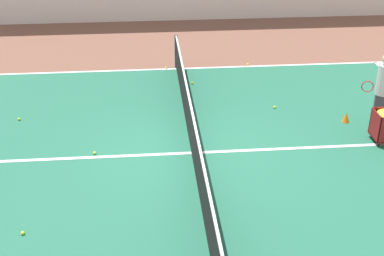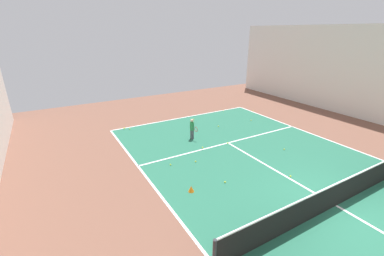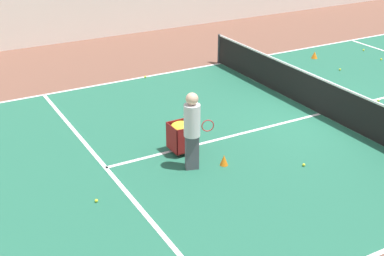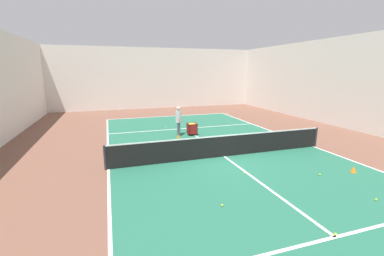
{
  "view_description": "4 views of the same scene",
  "coord_description": "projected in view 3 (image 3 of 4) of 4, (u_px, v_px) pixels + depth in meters",
  "views": [
    {
      "loc": [
        10.1,
        -0.91,
        5.83
      ],
      "look_at": [
        0.0,
        0.0,
        0.62
      ],
      "focal_mm": 50.0,
      "sensor_mm": 36.0,
      "label": 1
    },
    {
      "loc": [
        8.2,
        3.94,
        5.83
      ],
      "look_at": [
        1.42,
        -7.77,
        0.66
      ],
      "focal_mm": 24.0,
      "sensor_mm": 36.0,
      "label": 2
    },
    {
      "loc": [
        -10.1,
        9.69,
        5.83
      ],
      "look_at": [
        -0.96,
        4.57,
        0.99
      ],
      "focal_mm": 50.0,
      "sensor_mm": 36.0,
      "label": 3
    },
    {
      "loc": [
        -4.98,
        -10.36,
        3.93
      ],
      "look_at": [
        -0.15,
        4.4,
        0.44
      ],
      "focal_mm": 24.0,
      "sensor_mm": 36.0,
      "label": 4
    }
  ],
  "objects": [
    {
      "name": "ball_cart",
      "position": [
        182.0,
        132.0,
        12.45
      ],
      "size": [
        0.55,
        0.55,
        0.76
      ],
      "color": "maroon",
      "rests_on": "ground"
    },
    {
      "name": "training_cone_0",
      "position": [
        314.0,
        55.0,
        19.36
      ],
      "size": [
        0.23,
        0.23,
        0.25
      ],
      "primitive_type": "cone",
      "color": "orange",
      "rests_on": "ground"
    },
    {
      "name": "tennis_ball_15",
      "position": [
        381.0,
        59.0,
        19.18
      ],
      "size": [
        0.07,
        0.07,
        0.07
      ],
      "primitive_type": "sphere",
      "color": "yellow",
      "rests_on": "ground"
    },
    {
      "name": "tennis_ball_3",
      "position": [
        340.0,
        69.0,
        18.14
      ],
      "size": [
        0.07,
        0.07,
        0.07
      ],
      "primitive_type": "sphere",
      "color": "yellow",
      "rests_on": "ground"
    },
    {
      "name": "tennis_ball_14",
      "position": [
        378.0,
        101.0,
        15.56
      ],
      "size": [
        0.07,
        0.07,
        0.07
      ],
      "primitive_type": "sphere",
      "color": "yellow",
      "rests_on": "ground"
    },
    {
      "name": "coach_at_net",
      "position": [
        192.0,
        126.0,
        11.52
      ],
      "size": [
        0.45,
        0.72,
        1.81
      ],
      "rotation": [
        0.0,
        0.0,
        -1.88
      ],
      "color": "#4C4C56",
      "rests_on": "ground"
    },
    {
      "name": "ground_plane",
      "position": [
        319.0,
        114.0,
        14.74
      ],
      "size": [
        37.41,
        37.41,
        0.0
      ],
      "primitive_type": "plane",
      "color": "brown"
    },
    {
      "name": "training_cone_1",
      "position": [
        224.0,
        160.0,
        12.03
      ],
      "size": [
        0.19,
        0.19,
        0.25
      ],
      "primitive_type": "cone",
      "color": "orange",
      "rests_on": "ground"
    },
    {
      "name": "tennis_net",
      "position": [
        321.0,
        96.0,
        14.52
      ],
      "size": [
        10.64,
        0.1,
        1.03
      ],
      "color": "#2D2D33",
      "rests_on": "ground"
    },
    {
      "name": "line_sideline_right",
      "position": [
        220.0,
        63.0,
        18.83
      ],
      "size": [
        0.1,
        22.74,
        0.0
      ],
      "primitive_type": "cube",
      "color": "white",
      "rests_on": "ground"
    },
    {
      "name": "court_playing_area",
      "position": [
        319.0,
        114.0,
        14.74
      ],
      "size": [
        10.34,
        22.74,
        0.0
      ],
      "color": "#23664C",
      "rests_on": "ground"
    },
    {
      "name": "tennis_ball_0",
      "position": [
        96.0,
        201.0,
        10.67
      ],
      "size": [
        0.07,
        0.07,
        0.07
      ],
      "primitive_type": "sphere",
      "color": "yellow",
      "rests_on": "ground"
    },
    {
      "name": "tennis_ball_17",
      "position": [
        145.0,
        77.0,
        17.45
      ],
      "size": [
        0.07,
        0.07,
        0.07
      ],
      "primitive_type": "sphere",
      "color": "yellow",
      "rests_on": "ground"
    },
    {
      "name": "line_centre_service",
      "position": [
        319.0,
        114.0,
        14.74
      ],
      "size": [
        0.1,
        12.51,
        0.0
      ],
      "primitive_type": "cube",
      "color": "white",
      "rests_on": "ground"
    },
    {
      "name": "tennis_ball_21",
      "position": [
        364.0,
        50.0,
        20.24
      ],
      "size": [
        0.07,
        0.07,
        0.07
      ],
      "primitive_type": "sphere",
      "color": "yellow",
      "rests_on": "ground"
    },
    {
      "name": "line_service_far",
      "position": [
        106.0,
        168.0,
        11.97
      ],
      "size": [
        10.34,
        0.1,
        0.0
      ],
      "primitive_type": "cube",
      "color": "white",
      "rests_on": "ground"
    },
    {
      "name": "tennis_ball_8",
      "position": [
        304.0,
        165.0,
        12.03
      ],
      "size": [
        0.07,
        0.07,
        0.07
      ],
      "primitive_type": "sphere",
      "color": "yellow",
      "rests_on": "ground"
    }
  ]
}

